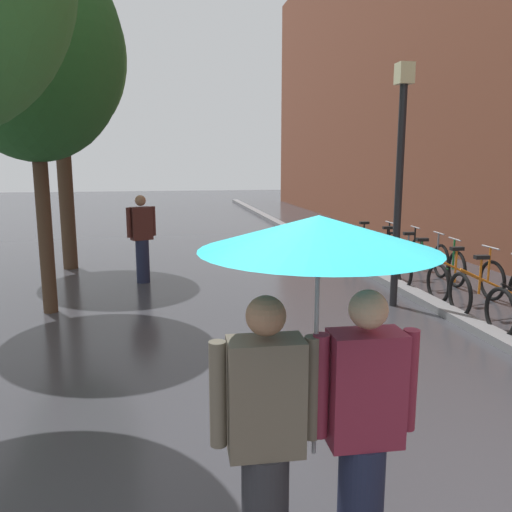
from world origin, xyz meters
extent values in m
cube|color=slate|center=(3.20, 10.00, 0.06)|extent=(0.30, 36.00, 0.12)
cylinder|color=#473323|center=(-2.94, 5.91, 1.38)|extent=(0.22, 0.22, 2.76)
ellipsoid|color=#235623|center=(-2.94, 5.91, 3.97)|extent=(2.65, 2.65, 3.24)
cylinder|color=#473323|center=(-3.19, 9.43, 1.60)|extent=(0.31, 0.31, 3.20)
ellipsoid|color=#387533|center=(-3.19, 9.43, 4.55)|extent=(2.85, 2.85, 3.60)
torus|color=black|center=(3.33, 3.53, 0.35)|extent=(0.08, 0.70, 0.70)
torus|color=black|center=(3.33, 4.50, 0.35)|extent=(0.11, 0.70, 0.70)
cylinder|color=orange|center=(3.74, 4.47, 0.55)|extent=(0.88, 0.10, 0.43)
cylinder|color=orange|center=(3.64, 4.48, 0.62)|extent=(0.04, 0.04, 0.55)
cube|color=black|center=(3.64, 4.48, 0.93)|extent=(0.23, 0.12, 0.06)
torus|color=black|center=(4.41, 5.27, 0.35)|extent=(0.07, 0.70, 0.70)
torus|color=black|center=(3.39, 5.25, 0.35)|extent=(0.07, 0.70, 0.70)
cylinder|color=orange|center=(3.80, 5.26, 0.55)|extent=(0.88, 0.05, 0.43)
cylinder|color=orange|center=(3.70, 5.26, 0.62)|extent=(0.04, 0.04, 0.55)
cube|color=black|center=(3.70, 5.26, 0.93)|extent=(0.22, 0.10, 0.06)
cylinder|color=orange|center=(4.33, 5.27, 0.64)|extent=(0.04, 0.04, 0.58)
cylinder|color=#9E9EA3|center=(4.33, 5.27, 0.93)|extent=(0.04, 0.46, 0.03)
torus|color=black|center=(4.34, 6.24, 0.35)|extent=(0.12, 0.70, 0.70)
torus|color=black|center=(3.32, 6.33, 0.35)|extent=(0.12, 0.70, 0.70)
cylinder|color=#1E7A38|center=(3.73, 6.29, 0.55)|extent=(0.88, 0.12, 0.43)
cylinder|color=#1E7A38|center=(3.63, 6.30, 0.62)|extent=(0.04, 0.04, 0.55)
cube|color=black|center=(3.63, 6.30, 0.93)|extent=(0.23, 0.12, 0.06)
cylinder|color=#1E7A38|center=(4.26, 6.24, 0.64)|extent=(0.04, 0.04, 0.58)
cylinder|color=#9E9EA3|center=(4.26, 6.24, 0.93)|extent=(0.07, 0.46, 0.03)
torus|color=black|center=(4.48, 7.05, 0.35)|extent=(0.12, 0.70, 0.70)
torus|color=black|center=(3.46, 7.14, 0.35)|extent=(0.12, 0.70, 0.70)
cylinder|color=slate|center=(3.87, 7.10, 0.55)|extent=(0.88, 0.11, 0.43)
cylinder|color=slate|center=(3.77, 7.11, 0.62)|extent=(0.04, 0.04, 0.55)
cube|color=black|center=(3.77, 7.11, 0.93)|extent=(0.23, 0.12, 0.06)
cylinder|color=slate|center=(4.40, 7.06, 0.64)|extent=(0.04, 0.04, 0.58)
cylinder|color=#9E9EA3|center=(4.40, 7.06, 0.93)|extent=(0.07, 0.46, 0.03)
torus|color=black|center=(4.46, 8.00, 0.35)|extent=(0.11, 0.70, 0.70)
torus|color=black|center=(3.44, 8.08, 0.35)|extent=(0.11, 0.70, 0.70)
cylinder|color=black|center=(3.85, 8.05, 0.55)|extent=(0.88, 0.10, 0.43)
cylinder|color=black|center=(3.74, 8.05, 0.62)|extent=(0.04, 0.04, 0.55)
cube|color=black|center=(3.74, 8.05, 0.93)|extent=(0.23, 0.12, 0.06)
cylinder|color=black|center=(4.37, 8.01, 0.64)|extent=(0.04, 0.04, 0.58)
cylinder|color=#9E9EA3|center=(4.37, 8.01, 0.93)|extent=(0.06, 0.46, 0.03)
torus|color=black|center=(4.30, 8.98, 0.35)|extent=(0.08, 0.70, 0.70)
torus|color=black|center=(3.28, 9.02, 0.35)|extent=(0.08, 0.70, 0.70)
cylinder|color=black|center=(3.69, 9.00, 0.55)|extent=(0.88, 0.06, 0.43)
cylinder|color=black|center=(3.58, 9.01, 0.62)|extent=(0.04, 0.04, 0.55)
cube|color=black|center=(3.58, 9.01, 0.93)|extent=(0.22, 0.11, 0.06)
cylinder|color=black|center=(4.22, 8.99, 0.64)|extent=(0.04, 0.04, 0.58)
cylinder|color=#9E9EA3|center=(4.22, 8.99, 0.93)|extent=(0.04, 0.46, 0.03)
cube|color=#665B4C|center=(-0.66, -0.03, 1.16)|extent=(0.41, 0.23, 0.63)
sphere|color=#9E7051|center=(-0.66, -0.03, 1.60)|extent=(0.21, 0.21, 0.21)
cylinder|color=#665B4C|center=(-0.91, -0.02, 1.19)|extent=(0.09, 0.09, 0.57)
cylinder|color=#665B4C|center=(-0.41, -0.03, 1.19)|extent=(0.09, 0.09, 0.57)
cylinder|color=#1E233D|center=(-0.11, -0.04, 0.42)|extent=(0.26, 0.26, 0.85)
cube|color=maroon|center=(-0.11, -0.04, 1.17)|extent=(0.41, 0.23, 0.64)
sphere|color=tan|center=(-0.11, -0.04, 1.61)|extent=(0.21, 0.21, 0.21)
cylinder|color=maroon|center=(-0.36, -0.04, 1.20)|extent=(0.09, 0.09, 0.57)
cylinder|color=maroon|center=(0.14, -0.05, 1.20)|extent=(0.09, 0.09, 0.57)
cylinder|color=#9E9EA3|center=(-0.38, -0.02, 1.37)|extent=(0.02, 0.02, 1.15)
cone|color=#1EB2C6|center=(-0.38, -0.02, 2.02)|extent=(1.24, 1.24, 0.18)
cylinder|color=black|center=(2.60, 5.26, 1.77)|extent=(0.12, 0.12, 3.54)
cube|color=beige|center=(2.60, 5.26, 3.70)|extent=(0.24, 0.24, 0.32)
cylinder|color=#1E233D|center=(-1.55, 7.74, 0.43)|extent=(0.26, 0.26, 0.86)
cube|color=#4C231E|center=(-1.55, 7.74, 1.18)|extent=(0.45, 0.36, 0.64)
sphere|color=#9E7051|center=(-1.55, 7.74, 1.62)|extent=(0.21, 0.21, 0.21)
cylinder|color=#4C231E|center=(-1.32, 7.84, 1.21)|extent=(0.09, 0.09, 0.58)
cylinder|color=#4C231E|center=(-1.78, 7.65, 1.21)|extent=(0.09, 0.09, 0.58)
cube|color=black|center=(-1.60, 7.87, 1.25)|extent=(0.29, 0.23, 0.36)
camera|label=1|loc=(-1.17, -2.50, 2.38)|focal=36.21mm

